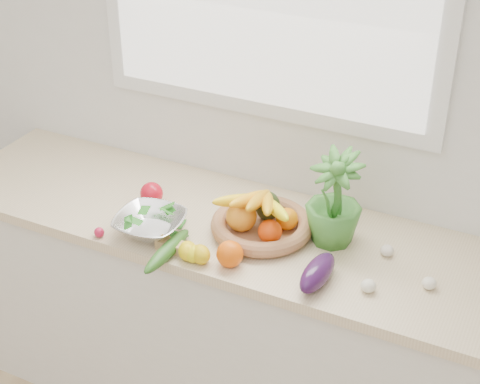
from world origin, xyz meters
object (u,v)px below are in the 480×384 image
at_px(eggplant, 317,273).
at_px(colander_with_spinach, 150,220).
at_px(apple, 152,193).
at_px(cucumber, 167,251).
at_px(potted_herb, 334,198).
at_px(fruit_basket, 261,220).

distance_m(eggplant, colander_with_spinach, 0.62).
bearing_deg(eggplant, apple, 166.04).
height_order(apple, cucumber, apple).
distance_m(cucumber, potted_herb, 0.58).
xyz_separation_m(cucumber, potted_herb, (0.46, 0.33, 0.15)).
height_order(cucumber, potted_herb, potted_herb).
height_order(potted_herb, fruit_basket, potted_herb).
bearing_deg(colander_with_spinach, potted_herb, 23.11).
bearing_deg(cucumber, colander_with_spinach, 143.92).
xyz_separation_m(eggplant, colander_with_spinach, (-0.62, -0.00, 0.02)).
xyz_separation_m(apple, colander_with_spinach, (0.11, -0.18, 0.02)).
xyz_separation_m(apple, fruit_basket, (0.44, 0.00, 0.01)).
distance_m(apple, fruit_basket, 0.44).
xyz_separation_m(potted_herb, fruit_basket, (-0.24, -0.06, -0.12)).
height_order(apple, eggplant, apple).
relative_size(apple, potted_herb, 0.25).
height_order(eggplant, fruit_basket, fruit_basket).
height_order(eggplant, colander_with_spinach, colander_with_spinach).
relative_size(eggplant, potted_herb, 0.61).
relative_size(eggplant, cucumber, 0.76).
xyz_separation_m(eggplant, fruit_basket, (-0.28, 0.18, 0.01)).
height_order(potted_herb, colander_with_spinach, potted_herb).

